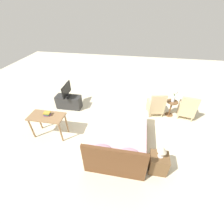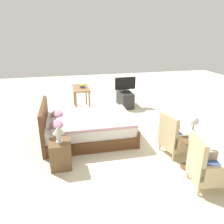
% 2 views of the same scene
% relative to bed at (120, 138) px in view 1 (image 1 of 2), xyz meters
% --- Properties ---
extents(ground_plane, '(16.00, 16.00, 0.00)m').
position_rel_bed_xyz_m(ground_plane, '(0.14, -0.91, -0.30)').
color(ground_plane, beige).
extents(bed, '(1.53, 2.15, 0.96)m').
position_rel_bed_xyz_m(bed, '(0.00, 0.00, 0.00)').
color(bed, brown).
rests_on(bed, ground_plane).
extents(armchair_by_window_left, '(0.62, 0.62, 0.92)m').
position_rel_bed_xyz_m(armchair_by_window_left, '(-2.20, -1.73, 0.08)').
color(armchair_by_window_left, '#CCB284').
rests_on(armchair_by_window_left, ground_plane).
extents(armchair_by_window_right, '(0.63, 0.63, 0.92)m').
position_rel_bed_xyz_m(armchair_by_window_right, '(-1.11, -1.73, 0.08)').
color(armchair_by_window_right, '#CCB284').
rests_on(armchair_by_window_right, ground_plane).
extents(side_table, '(0.40, 0.40, 0.60)m').
position_rel_bed_xyz_m(side_table, '(-1.65, -1.78, 0.08)').
color(side_table, brown).
rests_on(side_table, ground_plane).
extents(flower_vase, '(0.17, 0.17, 0.48)m').
position_rel_bed_xyz_m(flower_vase, '(-1.65, -1.78, 0.60)').
color(flower_vase, silver).
rests_on(flower_vase, side_table).
extents(nightstand, '(0.44, 0.41, 0.54)m').
position_rel_bed_xyz_m(nightstand, '(-1.05, 0.64, -0.03)').
color(nightstand, brown).
rests_on(nightstand, ground_plane).
extents(table_lamp, '(0.22, 0.22, 0.33)m').
position_rel_bed_xyz_m(table_lamp, '(-1.05, 0.64, 0.45)').
color(table_lamp, silver).
rests_on(table_lamp, nightstand).
extents(tv_stand, '(0.96, 0.40, 0.52)m').
position_rel_bed_xyz_m(tv_stand, '(2.23, -1.61, -0.04)').
color(tv_stand, '#2D2D2D').
rests_on(tv_stand, ground_plane).
extents(tv_flatscreen, '(0.21, 0.73, 0.50)m').
position_rel_bed_xyz_m(tv_flatscreen, '(2.24, -1.61, 0.48)').
color(tv_flatscreen, black).
rests_on(tv_flatscreen, tv_stand).
extents(vanity_desk, '(1.04, 0.52, 0.76)m').
position_rel_bed_xyz_m(vanity_desk, '(2.21, -0.08, 0.34)').
color(vanity_desk, '#8E6B47').
rests_on(vanity_desk, ground_plane).
extents(book_stack, '(0.20, 0.16, 0.10)m').
position_rel_bed_xyz_m(book_stack, '(2.19, -0.12, 0.51)').
color(book_stack, '#66387A').
rests_on(book_stack, vanity_desk).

